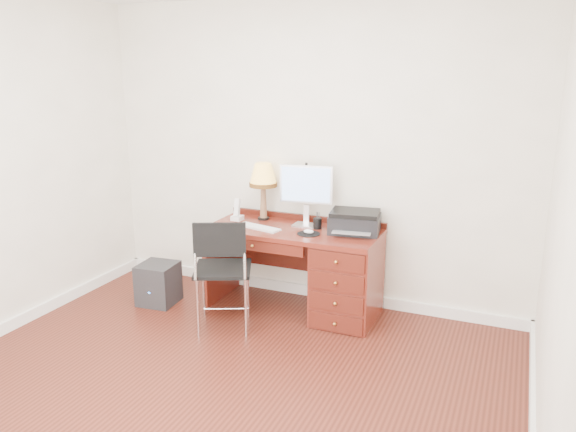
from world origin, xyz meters
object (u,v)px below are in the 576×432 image
at_px(monitor, 307,188).
at_px(leg_lamp, 263,179).
at_px(phone, 237,214).
at_px(desk, 328,270).
at_px(printer, 355,222).
at_px(equipment_box, 158,283).
at_px(chair, 218,263).

xyz_separation_m(monitor, leg_lamp, (-0.43, 0.03, 0.04)).
bearing_deg(leg_lamp, phone, -149.68).
xyz_separation_m(desk, phone, (-0.91, 0.06, 0.40)).
bearing_deg(monitor, desk, -38.29).
bearing_deg(monitor, leg_lamp, 167.06).
relative_size(desk, leg_lamp, 2.88).
bearing_deg(phone, printer, 4.41).
xyz_separation_m(printer, phone, (-1.10, -0.05, -0.03)).
bearing_deg(equipment_box, printer, 10.18).
height_order(chair, equipment_box, chair).
bearing_deg(chair, printer, 13.96).
height_order(printer, chair, chair).
bearing_deg(equipment_box, monitor, 17.10).
distance_m(printer, equipment_box, 1.89).
distance_m(monitor, leg_lamp, 0.44).
relative_size(desk, monitor, 2.79).
bearing_deg(leg_lamp, printer, -4.76).
bearing_deg(phone, leg_lamp, 32.24).
height_order(leg_lamp, equipment_box, leg_lamp).
xyz_separation_m(monitor, printer, (0.46, -0.04, -0.25)).
relative_size(monitor, leg_lamp, 1.03).
bearing_deg(printer, leg_lamp, 166.83).
bearing_deg(desk, monitor, 150.64).
relative_size(monitor, printer, 1.17).
xyz_separation_m(monitor, phone, (-0.64, -0.09, -0.28)).
height_order(desk, phone, phone).
bearing_deg(chair, phone, 80.40).
bearing_deg(phone, desk, -1.65).
relative_size(monitor, equipment_box, 1.43).
height_order(leg_lamp, phone, leg_lamp).
distance_m(desk, printer, 0.48).
distance_m(monitor, equipment_box, 1.63).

